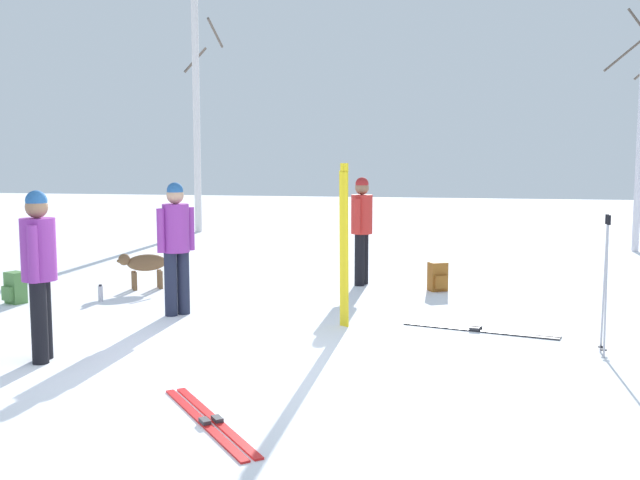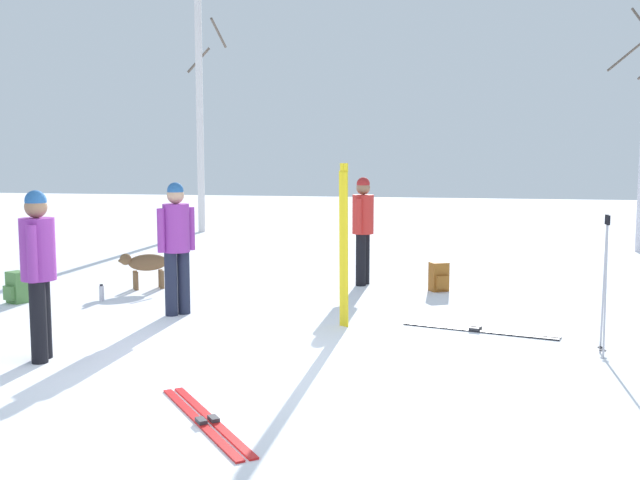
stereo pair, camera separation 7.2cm
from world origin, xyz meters
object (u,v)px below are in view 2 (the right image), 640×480
object	(u,v)px
ski_pair_planted_0	(344,246)
ski_poles_0	(605,281)
ski_pair_lying_1	(479,330)
dog	(145,264)
backpack_0	(439,277)
ski_pair_lying_0	(206,420)
backpack_1	(17,288)
person_1	(38,264)
birch_tree_0	(200,90)
person_4	(176,240)
person_0	(363,224)
water_bottle_0	(102,293)

from	to	relation	value
ski_pair_planted_0	ski_poles_0	world-z (taller)	ski_pair_planted_0
ski_pair_lying_1	dog	bearing A→B (deg)	160.57
backpack_0	ski_pair_lying_0	bearing A→B (deg)	-103.83
ski_pair_lying_1	backpack_1	bearing A→B (deg)	176.53
person_1	birch_tree_0	bearing A→B (deg)	103.68
ski_pair_lying_1	person_4	bearing A→B (deg)	178.15
backpack_1	backpack_0	bearing A→B (deg)	20.51
person_4	person_0	bearing A→B (deg)	53.52
person_1	person_4	world-z (taller)	same
ski_pair_lying_1	birch_tree_0	xyz separation A→B (m)	(-7.32, 10.16, 3.78)
ski_pair_lying_1	water_bottle_0	size ratio (longest dim) A/B	7.50
person_4	water_bottle_0	size ratio (longest dim) A/B	7.07
backpack_0	person_4	bearing A→B (deg)	-143.27
dog	person_1	bearing A→B (deg)	-79.46
dog	water_bottle_0	size ratio (longest dim) A/B	3.24
backpack_1	water_bottle_0	world-z (taller)	backpack_1
backpack_0	birch_tree_0	bearing A→B (deg)	131.40
person_1	person_4	bearing A→B (deg)	78.12
water_bottle_0	dog	bearing A→B (deg)	80.08
water_bottle_0	backpack_1	bearing A→B (deg)	-162.27
birch_tree_0	person_0	bearing A→B (deg)	-53.07
ski_pair_planted_0	water_bottle_0	bearing A→B (deg)	167.28
dog	backpack_0	xyz separation A→B (m)	(4.46, 0.75, -0.17)
person_1	ski_poles_0	xyz separation A→B (m)	(5.55, 1.35, -0.20)
person_4	dog	bearing A→B (deg)	126.48
person_1	ski_pair_lying_1	bearing A→B (deg)	26.94
person_4	ski_poles_0	size ratio (longest dim) A/B	1.18
ski_pair_planted_0	backpack_1	size ratio (longest dim) A/B	4.47
person_1	backpack_0	xyz separation A→B (m)	(3.72, 4.73, -0.77)
person_1	ski_pair_planted_0	size ratio (longest dim) A/B	0.87
person_1	dog	xyz separation A→B (m)	(-0.74, 3.98, -0.59)
person_0	ski_pair_planted_0	xyz separation A→B (m)	(0.21, -2.92, -0.00)
person_1	birch_tree_0	distance (m)	13.02
person_4	backpack_0	distance (m)	4.10
person_1	ski_pair_lying_0	world-z (taller)	person_1
person_0	person_1	bearing A→B (deg)	-116.38
person_0	ski_poles_0	world-z (taller)	person_0
dog	backpack_1	bearing A→B (deg)	-132.64
ski_pair_planted_0	backpack_0	xyz separation A→B (m)	(1.01, 2.61, -0.76)
person_0	ski_poles_0	xyz separation A→B (m)	(3.06, -3.68, -0.20)
person_1	backpack_1	xyz separation A→B (m)	(-2.03, 2.58, -0.77)
person_4	ski_pair_lying_0	distance (m)	4.14
backpack_1	birch_tree_0	xyz separation A→B (m)	(-0.98, 9.78, 3.58)
dog	ski_pair_planted_0	bearing A→B (deg)	-28.41
ski_pair_lying_0	person_0	bearing A→B (deg)	87.62
person_4	ski_pair_lying_1	size ratio (longest dim) A/B	0.94
ski_pair_planted_0	dog	bearing A→B (deg)	151.59
ski_pair_planted_0	ski_poles_0	bearing A→B (deg)	-14.95
ski_pair_lying_1	backpack_1	size ratio (longest dim) A/B	4.13
ski_poles_0	backpack_1	world-z (taller)	ski_poles_0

